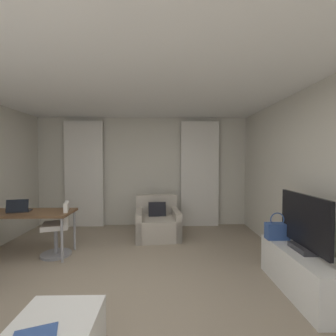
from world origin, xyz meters
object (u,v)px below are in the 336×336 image
laptop (19,209)px  tv_flatscreen (304,225)px  tv_console (304,272)px  handbag_primary (277,230)px  armchair (157,224)px  desk (27,215)px  desk_chair (58,232)px

laptop → tv_flatscreen: tv_flatscreen is taller
tv_console → handbag_primary: (-0.12, 0.43, 0.37)m
armchair → tv_flatscreen: (1.80, -2.06, 0.55)m
desk → desk_chair: 0.58m
armchair → desk_chair: (-1.63, -0.90, 0.12)m
handbag_primary → tv_console: bearing=-74.9°
armchair → desk_chair: desk_chair is taller
tv_console → tv_flatscreen: 0.57m
handbag_primary → laptop: bearing=169.7°
armchair → handbag_primary: handbag_primary is taller
handbag_primary → armchair: bearing=135.6°
desk_chair → handbag_primary: desk_chair is taller
desk_chair → tv_console: 3.63m
armchair → laptop: bearing=-157.4°
tv_console → armchair: bearing=130.8°
desk_chair → tv_console: desk_chair is taller
desk → tv_flatscreen: tv_flatscreen is taller
armchair → handbag_primary: 2.38m
desk → tv_flatscreen: (3.93, -1.14, 0.15)m
laptop → tv_console: laptop is taller
desk → laptop: 0.16m
desk → tv_flatscreen: size_ratio=1.54×
tv_console → laptop: bearing=164.2°
armchair → desk: size_ratio=0.65×
desk → handbag_primary: handbag_primary is taller
desk → laptop: (-0.11, -0.02, 0.11)m
armchair → laptop: 2.48m
tv_console → handbag_primary: bearing=105.1°
desk_chair → laptop: bearing=-176.4°
laptop → tv_flatscreen: size_ratio=0.39×
desk_chair → armchair: bearing=28.8°
armchair → tv_flatscreen: bearing=-48.9°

